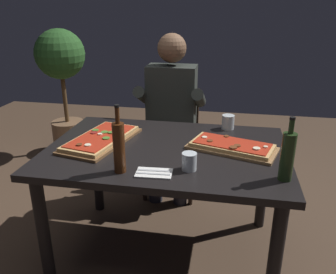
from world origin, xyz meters
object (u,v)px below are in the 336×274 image
at_px(pizza_rectangular_front, 232,146).
at_px(tumbler_near_camera, 189,162).
at_px(pizza_rectangular_left, 101,139).
at_px(dining_table, 166,163).
at_px(oil_bottle_amber, 287,156).
at_px(tumbler_far_side, 228,122).
at_px(potted_plant_corner, 62,75).
at_px(diner_chair, 173,136).
at_px(seated_diner, 171,111).
at_px(wine_bottle_dark, 119,147).

height_order(pizza_rectangular_front, tumbler_near_camera, tumbler_near_camera).
bearing_deg(pizza_rectangular_left, dining_table, -2.81).
distance_m(pizza_rectangular_front, oil_bottle_amber, 0.42).
height_order(oil_bottle_amber, tumbler_near_camera, oil_bottle_amber).
relative_size(oil_bottle_amber, tumbler_far_side, 3.33).
height_order(pizza_rectangular_left, potted_plant_corner, potted_plant_corner).
xyz_separation_m(dining_table, tumbler_far_side, (0.35, 0.40, 0.14)).
height_order(diner_chair, seated_diner, seated_diner).
xyz_separation_m(dining_table, pizza_rectangular_front, (0.38, 0.05, 0.11)).
bearing_deg(seated_diner, diner_chair, 90.00).
relative_size(pizza_rectangular_left, potted_plant_corner, 0.46).
bearing_deg(oil_bottle_amber, pizza_rectangular_left, 164.12).
relative_size(pizza_rectangular_front, pizza_rectangular_left, 0.92).
bearing_deg(wine_bottle_dark, oil_bottle_amber, 4.61).
distance_m(pizza_rectangular_front, tumbler_far_side, 0.36).
height_order(tumbler_far_side, seated_diner, seated_diner).
relative_size(pizza_rectangular_front, tumbler_far_side, 5.78).
bearing_deg(dining_table, potted_plant_corner, 133.23).
xyz_separation_m(dining_table, potted_plant_corner, (-1.37, 1.46, 0.20)).
bearing_deg(tumbler_near_camera, pizza_rectangular_front, 54.90).
bearing_deg(dining_table, wine_bottle_dark, -116.88).
distance_m(pizza_rectangular_left, diner_chair, 0.93).
bearing_deg(diner_chair, wine_bottle_dark, -93.29).
bearing_deg(tumbler_far_side, seated_diner, 143.66).
bearing_deg(oil_bottle_amber, seated_diner, 126.10).
bearing_deg(pizza_rectangular_front, oil_bottle_amber, -51.79).
relative_size(oil_bottle_amber, potted_plant_corner, 0.24).
relative_size(pizza_rectangular_front, seated_diner, 0.41).
xyz_separation_m(pizza_rectangular_front, wine_bottle_dark, (-0.55, -0.39, 0.12)).
height_order(pizza_rectangular_front, diner_chair, diner_chair).
bearing_deg(dining_table, pizza_rectangular_front, 6.85).
bearing_deg(potted_plant_corner, dining_table, -46.77).
height_order(tumbler_near_camera, seated_diner, seated_diner).
bearing_deg(pizza_rectangular_left, tumbler_near_camera, -25.64).
bearing_deg(diner_chair, pizza_rectangular_front, -59.12).
distance_m(wine_bottle_dark, oil_bottle_amber, 0.81).
xyz_separation_m(diner_chair, potted_plant_corner, (-1.27, 0.60, 0.36)).
bearing_deg(pizza_rectangular_left, oil_bottle_amber, -15.88).
height_order(pizza_rectangular_front, seated_diner, seated_diner).
bearing_deg(oil_bottle_amber, tumbler_near_camera, 177.57).
relative_size(tumbler_near_camera, potted_plant_corner, 0.07).
bearing_deg(tumbler_far_side, pizza_rectangular_left, -153.18).
xyz_separation_m(wine_bottle_dark, potted_plant_corner, (-1.20, 1.80, -0.03)).
height_order(pizza_rectangular_left, tumbler_near_camera, tumbler_near_camera).
height_order(oil_bottle_amber, tumbler_far_side, oil_bottle_amber).
distance_m(tumbler_near_camera, seated_diner, 1.03).
relative_size(wine_bottle_dark, tumbler_near_camera, 3.84).
height_order(pizza_rectangular_front, tumbler_far_side, tumbler_far_side).
distance_m(wine_bottle_dark, diner_chair, 1.26).
height_order(pizza_rectangular_left, wine_bottle_dark, wine_bottle_dark).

